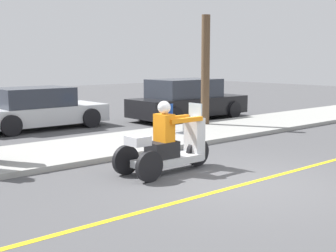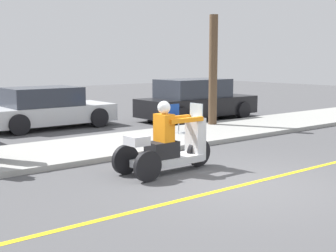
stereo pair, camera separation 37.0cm
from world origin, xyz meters
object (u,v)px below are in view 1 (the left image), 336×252
folding_chair_set_back (170,115)px  parked_car_lot_far (37,109)px  motorcycle_trike (168,147)px  tree_trunk (205,70)px  parked_car_lot_right (187,100)px

folding_chair_set_back → parked_car_lot_far: 4.60m
folding_chair_set_back → parked_car_lot_far: bearing=120.2°
parked_car_lot_far → motorcycle_trike: bearing=-95.2°
motorcycle_trike → tree_trunk: size_ratio=0.62×
motorcycle_trike → parked_car_lot_far: (0.67, 7.32, 0.13)m
motorcycle_trike → folding_chair_set_back: (2.98, 3.34, 0.11)m
folding_chair_set_back → parked_car_lot_far: (-2.31, 3.97, 0.02)m
tree_trunk → motorcycle_trike: bearing=-142.1°
folding_chair_set_back → parked_car_lot_right: size_ratio=0.17×
motorcycle_trike → parked_car_lot_right: 8.37m
parked_car_lot_far → tree_trunk: size_ratio=1.18×
folding_chair_set_back → motorcycle_trike: bearing=-131.7°
motorcycle_trike → folding_chair_set_back: size_ratio=2.70×
parked_car_lot_far → folding_chair_set_back: bearing=-59.8°
motorcycle_trike → folding_chair_set_back: 4.48m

